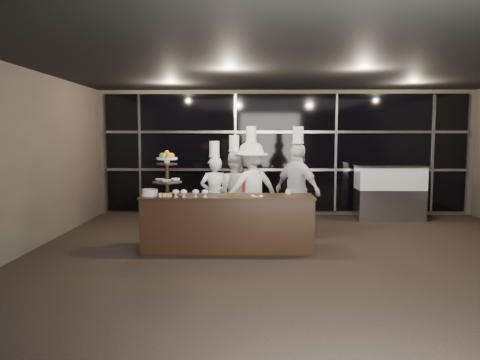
{
  "coord_description": "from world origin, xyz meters",
  "views": [
    {
      "loc": [
        -0.89,
        -6.29,
        1.89
      ],
      "look_at": [
        -1.03,
        1.68,
        1.15
      ],
      "focal_mm": 35.0,
      "sensor_mm": 36.0,
      "label": 1
    }
  ],
  "objects_px": {
    "buffet_counter": "(228,223)",
    "chef_c": "(251,188)",
    "chef_a": "(215,194)",
    "chef_d": "(297,190)",
    "display_stand": "(167,170)",
    "display_case": "(390,190)",
    "chef_b": "(234,192)",
    "layer_cake": "(150,192)"
  },
  "relations": [
    {
      "from": "buffet_counter",
      "to": "display_case",
      "type": "height_order",
      "value": "display_case"
    },
    {
      "from": "buffet_counter",
      "to": "chef_a",
      "type": "height_order",
      "value": "chef_a"
    },
    {
      "from": "display_stand",
      "to": "layer_cake",
      "type": "bearing_deg",
      "value": -169.92
    },
    {
      "from": "layer_cake",
      "to": "display_case",
      "type": "relative_size",
      "value": 0.2
    },
    {
      "from": "chef_d",
      "to": "chef_b",
      "type": "bearing_deg",
      "value": 162.78
    },
    {
      "from": "buffet_counter",
      "to": "display_case",
      "type": "relative_size",
      "value": 1.88
    },
    {
      "from": "display_case",
      "to": "chef_c",
      "type": "relative_size",
      "value": 0.72
    },
    {
      "from": "chef_a",
      "to": "chef_d",
      "type": "bearing_deg",
      "value": -11.84
    },
    {
      "from": "buffet_counter",
      "to": "chef_d",
      "type": "relative_size",
      "value": 1.37
    },
    {
      "from": "chef_a",
      "to": "display_case",
      "type": "bearing_deg",
      "value": 23.47
    },
    {
      "from": "buffet_counter",
      "to": "display_case",
      "type": "bearing_deg",
      "value": 39.43
    },
    {
      "from": "display_case",
      "to": "chef_d",
      "type": "height_order",
      "value": "chef_d"
    },
    {
      "from": "chef_b",
      "to": "chef_c",
      "type": "bearing_deg",
      "value": -8.89
    },
    {
      "from": "chef_a",
      "to": "chef_b",
      "type": "bearing_deg",
      "value": 5.92
    },
    {
      "from": "display_stand",
      "to": "layer_cake",
      "type": "height_order",
      "value": "display_stand"
    },
    {
      "from": "display_stand",
      "to": "buffet_counter",
      "type": "bearing_deg",
      "value": 0.01
    },
    {
      "from": "display_stand",
      "to": "chef_d",
      "type": "relative_size",
      "value": 0.36
    },
    {
      "from": "display_case",
      "to": "chef_b",
      "type": "relative_size",
      "value": 0.79
    },
    {
      "from": "layer_cake",
      "to": "chef_a",
      "type": "xyz_separation_m",
      "value": [
        0.97,
        1.29,
        -0.19
      ]
    },
    {
      "from": "display_stand",
      "to": "display_case",
      "type": "height_order",
      "value": "display_stand"
    },
    {
      "from": "buffet_counter",
      "to": "chef_a",
      "type": "xyz_separation_m",
      "value": [
        -0.31,
        1.24,
        0.32
      ]
    },
    {
      "from": "display_case",
      "to": "chef_a",
      "type": "distance_m",
      "value": 4.21
    },
    {
      "from": "buffet_counter",
      "to": "chef_b",
      "type": "height_order",
      "value": "chef_b"
    },
    {
      "from": "display_case",
      "to": "chef_a",
      "type": "relative_size",
      "value": 0.83
    },
    {
      "from": "display_stand",
      "to": "chef_c",
      "type": "relative_size",
      "value": 0.36
    },
    {
      "from": "chef_b",
      "to": "chef_c",
      "type": "height_order",
      "value": "chef_c"
    },
    {
      "from": "display_case",
      "to": "chef_b",
      "type": "xyz_separation_m",
      "value": [
        -3.48,
        -1.64,
        0.14
      ]
    },
    {
      "from": "chef_a",
      "to": "chef_c",
      "type": "bearing_deg",
      "value": -0.98
    },
    {
      "from": "chef_c",
      "to": "chef_d",
      "type": "distance_m",
      "value": 0.91
    },
    {
      "from": "chef_b",
      "to": "buffet_counter",
      "type": "bearing_deg",
      "value": -93.15
    },
    {
      "from": "layer_cake",
      "to": "chef_a",
      "type": "bearing_deg",
      "value": 53.04
    },
    {
      "from": "display_stand",
      "to": "display_case",
      "type": "relative_size",
      "value": 0.49
    },
    {
      "from": "buffet_counter",
      "to": "chef_c",
      "type": "relative_size",
      "value": 1.36
    },
    {
      "from": "chef_c",
      "to": "buffet_counter",
      "type": "bearing_deg",
      "value": -107.91
    },
    {
      "from": "display_stand",
      "to": "chef_a",
      "type": "height_order",
      "value": "chef_a"
    },
    {
      "from": "chef_b",
      "to": "chef_c",
      "type": "relative_size",
      "value": 0.92
    },
    {
      "from": "chef_a",
      "to": "chef_c",
      "type": "height_order",
      "value": "chef_c"
    },
    {
      "from": "chef_a",
      "to": "chef_d",
      "type": "xyz_separation_m",
      "value": [
        1.56,
        -0.33,
        0.11
      ]
    },
    {
      "from": "layer_cake",
      "to": "chef_a",
      "type": "distance_m",
      "value": 1.63
    },
    {
      "from": "chef_b",
      "to": "chef_a",
      "type": "bearing_deg",
      "value": -174.08
    },
    {
      "from": "chef_c",
      "to": "chef_d",
      "type": "height_order",
      "value": "chef_c"
    },
    {
      "from": "layer_cake",
      "to": "chef_a",
      "type": "relative_size",
      "value": 0.17
    }
  ]
}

